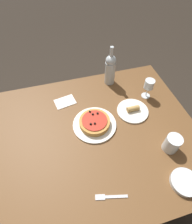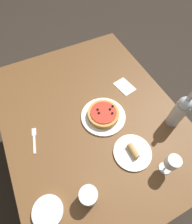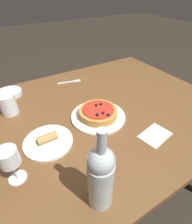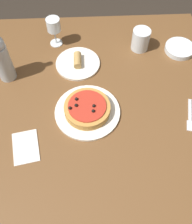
{
  "view_description": "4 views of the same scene",
  "coord_description": "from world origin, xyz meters",
  "views": [
    {
      "loc": [
        0.11,
        0.55,
        1.72
      ],
      "look_at": [
        -0.08,
        -0.12,
        0.83
      ],
      "focal_mm": 28.0,
      "sensor_mm": 36.0,
      "label": 1
    },
    {
      "loc": [
        -0.54,
        0.22,
        1.74
      ],
      "look_at": [
        -0.03,
        -0.02,
        0.83
      ],
      "focal_mm": 28.0,
      "sensor_mm": 36.0,
      "label": 2
    },
    {
      "loc": [
        -0.43,
        -0.67,
        1.34
      ],
      "look_at": [
        -0.1,
        -0.12,
        0.86
      ],
      "focal_mm": 28.0,
      "sensor_mm": 36.0,
      "label": 3
    },
    {
      "loc": [
        0.56,
        -0.06,
        1.73
      ],
      "look_at": [
        -0.03,
        -0.03,
        0.79
      ],
      "focal_mm": 42.0,
      "sensor_mm": 36.0,
      "label": 4
    }
  ],
  "objects": [
    {
      "name": "wine_glass",
      "position": [
        -0.49,
        -0.22,
        0.88
      ],
      "size": [
        0.07,
        0.07,
        0.15
      ],
      "color": "silver",
      "rests_on": "dining_table"
    },
    {
      "name": "ground_plane",
      "position": [
        0.0,
        0.0,
        0.0
      ],
      "size": [
        14.0,
        14.0,
        0.0
      ],
      "primitive_type": "plane",
      "color": "#2D261E"
    },
    {
      "name": "wine_bottle",
      "position": [
        -0.27,
        -0.44,
        0.9
      ],
      "size": [
        0.08,
        0.08,
        0.31
      ],
      "color": "#B2BCC1",
      "rests_on": "dining_table"
    },
    {
      "name": "dinner_plate",
      "position": [
        -0.05,
        -0.07,
        0.77
      ],
      "size": [
        0.28,
        0.28,
        0.01
      ],
      "color": "white",
      "rests_on": "dining_table"
    },
    {
      "name": "pizza",
      "position": [
        -0.05,
        -0.07,
        0.8
      ],
      "size": [
        0.2,
        0.2,
        0.05
      ],
      "color": "#BC843D",
      "rests_on": "dinner_plate"
    },
    {
      "name": "side_bowl",
      "position": [
        -0.4,
        0.41,
        0.78
      ],
      "size": [
        0.15,
        0.15,
        0.03
      ],
      "color": "silver",
      "rests_on": "dining_table"
    },
    {
      "name": "side_plate",
      "position": [
        -0.33,
        -0.1,
        0.78
      ],
      "size": [
        0.22,
        0.22,
        0.05
      ],
      "color": "white",
      "rests_on": "dining_table"
    },
    {
      "name": "paper_napkin",
      "position": [
        0.1,
        -0.32,
        0.77
      ],
      "size": [
        0.16,
        0.13,
        0.0
      ],
      "color": "silver",
      "rests_on": "dining_table"
    },
    {
      "name": "dining_table",
      "position": [
        0.0,
        0.0,
        0.69
      ],
      "size": [
        1.39,
        1.09,
        0.77
      ],
      "color": "brown",
      "rests_on": "ground_plane"
    },
    {
      "name": "fork",
      "position": [
        -0.01,
        0.37,
        0.77
      ],
      "size": [
        0.16,
        0.06,
        0.0
      ],
      "rotation": [
        0.0,
        0.0,
        -0.23
      ],
      "color": "silver",
      "rests_on": "dining_table"
    },
    {
      "name": "water_cup",
      "position": [
        -0.43,
        0.21,
        0.82
      ],
      "size": [
        0.09,
        0.09,
        0.11
      ],
      "color": "silver",
      "rests_on": "dining_table"
    }
  ]
}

